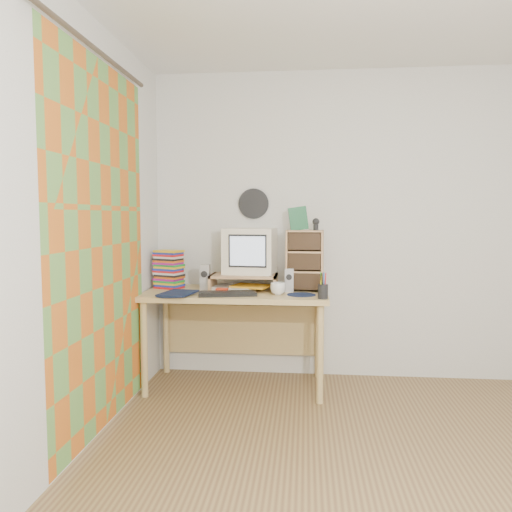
% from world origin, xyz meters
% --- Properties ---
extents(floor, '(3.50, 3.50, 0.00)m').
position_xyz_m(floor, '(0.00, 0.00, 0.00)').
color(floor, olive).
rests_on(floor, ground).
extents(back_wall, '(3.50, 0.00, 3.50)m').
position_xyz_m(back_wall, '(0.00, 1.75, 1.25)').
color(back_wall, silver).
rests_on(back_wall, floor).
extents(left_wall, '(0.00, 3.50, 3.50)m').
position_xyz_m(left_wall, '(-1.75, 0.00, 1.25)').
color(left_wall, silver).
rests_on(left_wall, floor).
extents(curtain, '(0.00, 2.20, 2.20)m').
position_xyz_m(curtain, '(-1.71, 0.48, 1.15)').
color(curtain, '#C7621C').
rests_on(curtain, left_wall).
extents(wall_disc, '(0.25, 0.02, 0.25)m').
position_xyz_m(wall_disc, '(-0.93, 1.73, 1.43)').
color(wall_disc, black).
rests_on(wall_disc, back_wall).
extents(desk, '(1.40, 0.70, 0.75)m').
position_xyz_m(desk, '(-1.03, 1.44, 0.62)').
color(desk, tan).
rests_on(desk, floor).
extents(monitor_riser, '(0.52, 0.30, 0.12)m').
position_xyz_m(monitor_riser, '(-0.98, 1.48, 0.84)').
color(monitor_riser, tan).
rests_on(monitor_riser, desk).
extents(crt_monitor, '(0.42, 0.42, 0.36)m').
position_xyz_m(crt_monitor, '(-0.94, 1.53, 1.05)').
color(crt_monitor, white).
rests_on(crt_monitor, monitor_riser).
extents(speaker_left, '(0.08, 0.08, 0.20)m').
position_xyz_m(speaker_left, '(-1.28, 1.43, 0.85)').
color(speaker_left, '#A4A4A9').
rests_on(speaker_left, desk).
extents(speaker_right, '(0.07, 0.07, 0.18)m').
position_xyz_m(speaker_right, '(-0.62, 1.41, 0.84)').
color(speaker_right, '#A4A4A9').
rests_on(speaker_right, desk).
extents(keyboard, '(0.44, 0.22, 0.03)m').
position_xyz_m(keyboard, '(-1.06, 1.17, 0.76)').
color(keyboard, black).
rests_on(keyboard, desk).
extents(dvd_stack, '(0.24, 0.21, 0.29)m').
position_xyz_m(dvd_stack, '(-1.59, 1.49, 0.90)').
color(dvd_stack, brown).
rests_on(dvd_stack, desk).
extents(cd_rack, '(0.29, 0.17, 0.47)m').
position_xyz_m(cd_rack, '(-0.50, 1.46, 0.99)').
color(cd_rack, tan).
rests_on(cd_rack, desk).
extents(mug, '(0.12, 0.12, 0.09)m').
position_xyz_m(mug, '(-0.70, 1.25, 0.79)').
color(mug, silver).
rests_on(mug, desk).
extents(diary, '(0.30, 0.24, 0.05)m').
position_xyz_m(diary, '(-1.53, 1.17, 0.78)').
color(diary, '#0F1A39').
rests_on(diary, desk).
extents(mousepad, '(0.25, 0.25, 0.00)m').
position_xyz_m(mousepad, '(-0.53, 1.25, 0.75)').
color(mousepad, black).
rests_on(mousepad, desk).
extents(pen_cup, '(0.09, 0.09, 0.14)m').
position_xyz_m(pen_cup, '(-0.38, 1.10, 0.82)').
color(pen_cup, black).
rests_on(pen_cup, desk).
extents(papers, '(0.38, 0.32, 0.04)m').
position_xyz_m(papers, '(-1.00, 1.45, 0.77)').
color(papers, beige).
rests_on(papers, desk).
extents(red_box, '(0.09, 0.06, 0.04)m').
position_xyz_m(red_box, '(-1.12, 1.24, 0.77)').
color(red_box, red).
rests_on(red_box, desk).
extents(game_box, '(0.14, 0.05, 0.18)m').
position_xyz_m(game_box, '(-0.56, 1.46, 1.31)').
color(game_box, '#185631').
rests_on(game_box, cd_rack).
extents(webcam, '(0.06, 0.06, 0.09)m').
position_xyz_m(webcam, '(-0.42, 1.43, 1.27)').
color(webcam, black).
rests_on(webcam, cd_rack).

